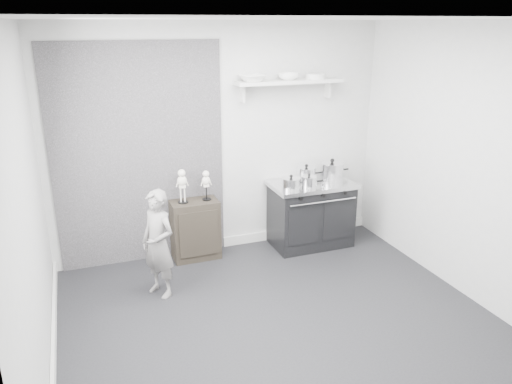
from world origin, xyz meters
TOP-DOWN VIEW (x-y plane):
  - ground at (0.00, 0.00)m, footprint 4.00×4.00m
  - room_shell at (-0.09, 0.15)m, footprint 4.02×3.62m
  - wall_shelf at (0.80, 1.68)m, footprint 1.30×0.26m
  - stove at (1.05, 1.48)m, footprint 1.02×0.64m
  - side_cabinet at (-0.40, 1.61)m, footprint 0.55×0.32m
  - child at (-0.94, 0.91)m, footprint 0.45×0.49m
  - pot_front_left at (0.72, 1.36)m, footprint 0.31×0.23m
  - pot_back_left at (1.04, 1.61)m, footprint 0.32×0.23m
  - pot_back_right at (1.37, 1.57)m, footprint 0.38×0.30m
  - pot_front_center at (0.93, 1.33)m, footprint 0.28×0.19m
  - skeleton_full at (-0.53, 1.61)m, footprint 0.13×0.08m
  - skeleton_torso at (-0.25, 1.61)m, footprint 0.11×0.07m
  - bowl_large at (0.34, 1.67)m, footprint 0.31×0.31m
  - bowl_small at (0.79, 1.67)m, footprint 0.25×0.25m
  - plate_stack at (1.14, 1.67)m, footprint 0.24×0.24m

SIDE VIEW (x-z plane):
  - ground at x=0.00m, z-range 0.00..0.00m
  - side_cabinet at x=-0.40m, z-range 0.00..0.71m
  - stove at x=1.05m, z-range 0.00..0.82m
  - child at x=-0.94m, z-range 0.00..1.13m
  - pot_front_left at x=0.72m, z-range 0.80..0.97m
  - pot_front_center at x=0.93m, z-range 0.80..0.97m
  - pot_back_left at x=1.04m, z-range 0.80..1.00m
  - skeleton_torso at x=-0.25m, z-range 0.71..1.12m
  - pot_back_right at x=1.37m, z-range 0.79..1.04m
  - skeleton_full at x=-0.53m, z-range 0.71..1.17m
  - room_shell at x=-0.09m, z-range 0.28..2.99m
  - wall_shelf at x=0.80m, z-range 1.89..2.13m
  - plate_stack at x=1.14m, z-range 2.04..2.10m
  - bowl_large at x=0.34m, z-range 2.04..2.12m
  - bowl_small at x=0.79m, z-range 2.04..2.12m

